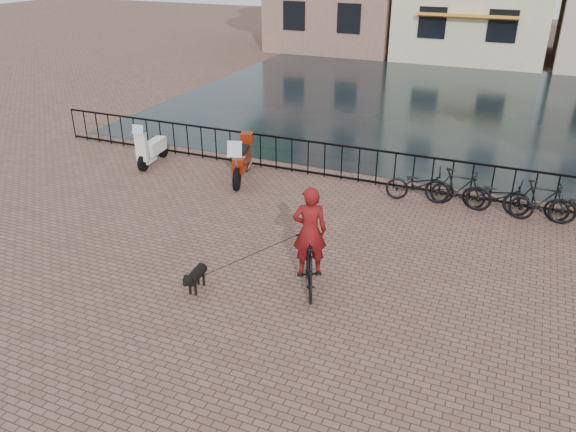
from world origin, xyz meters
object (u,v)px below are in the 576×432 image
at_px(dog, 196,278).
at_px(cyclist, 309,245).
at_px(scooter, 152,141).
at_px(motorcycle, 242,155).

bearing_deg(dog, cyclist, 20.47).
xyz_separation_m(cyclist, dog, (-1.94, -0.93, -0.67)).
height_order(cyclist, scooter, cyclist).
relative_size(cyclist, scooter, 1.54).
bearing_deg(dog, scooter, 126.35).
xyz_separation_m(cyclist, scooter, (-6.73, 4.46, -0.21)).
relative_size(dog, motorcycle, 0.39).
relative_size(cyclist, motorcycle, 1.19).
bearing_deg(dog, motorcycle, 102.99).
relative_size(motorcycle, scooter, 1.30).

